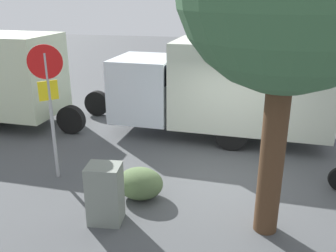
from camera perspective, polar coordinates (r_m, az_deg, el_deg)
name	(u,v)px	position (r m, az deg, el deg)	size (l,w,h in m)	color
ground_plane	(224,183)	(8.89, 8.69, -8.64)	(60.00, 60.00, 0.00)	#484A4D
box_truck_near	(219,85)	(11.15, 7.87, 6.26)	(8.24, 2.63, 2.93)	black
stop_sign	(49,92)	(8.71, -17.97, 5.02)	(0.71, 0.33, 3.17)	#9E9EA3
utility_cabinet	(105,194)	(7.25, -9.72, -10.30)	(0.64, 0.52, 1.19)	slate
shrub_near_sign	(140,183)	(8.07, -4.34, -8.83)	(1.00, 0.82, 0.68)	#50663F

